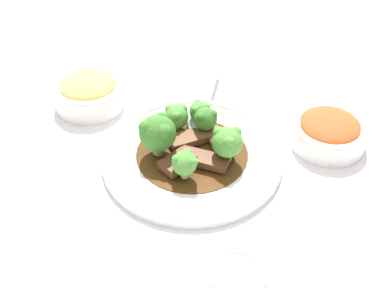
{
  "coord_description": "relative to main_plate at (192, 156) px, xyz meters",
  "views": [
    {
      "loc": [
        0.6,
        -0.02,
        0.55
      ],
      "look_at": [
        0.0,
        0.0,
        0.03
      ],
      "focal_mm": 50.0,
      "sensor_mm": 36.0,
      "label": 1
    }
  ],
  "objects": [
    {
      "name": "main_plate",
      "position": [
        0.0,
        0.0,
        0.0
      ],
      "size": [
        0.27,
        0.27,
        0.02
      ],
      "color": "white",
      "rests_on": "ground_plane"
    },
    {
      "name": "ground_plane",
      "position": [
        0.0,
        0.0,
        -0.01
      ],
      "size": [
        4.0,
        4.0,
        0.0
      ],
      "primitive_type": "plane",
      "color": "silver"
    },
    {
      "name": "side_bowl_appetizer",
      "position": [
        -0.15,
        -0.17,
        0.02
      ],
      "size": [
        0.12,
        0.12,
        0.05
      ],
      "color": "white",
      "rests_on": "ground_plane"
    },
    {
      "name": "broccoli_floret_1",
      "position": [
        0.0,
        -0.05,
        0.05
      ],
      "size": [
        0.05,
        0.05,
        0.06
      ],
      "color": "#7FA84C",
      "rests_on": "main_plate"
    },
    {
      "name": "broccoli_floret_0",
      "position": [
        0.02,
        0.05,
        0.04
      ],
      "size": [
        0.05,
        0.05,
        0.06
      ],
      "color": "#7FA84C",
      "rests_on": "main_plate"
    },
    {
      "name": "broccoli_floret_4",
      "position": [
        0.05,
        -0.01,
        0.04
      ],
      "size": [
        0.04,
        0.04,
        0.04
      ],
      "color": "#8EB756",
      "rests_on": "main_plate"
    },
    {
      "name": "sauce_dish",
      "position": [
        0.21,
        0.05,
        -0.0
      ],
      "size": [
        0.07,
        0.07,
        0.01
      ],
      "color": "white",
      "rests_on": "ground_plane"
    },
    {
      "name": "beef_strip_0",
      "position": [
        0.02,
        0.02,
        0.01
      ],
      "size": [
        0.05,
        0.08,
        0.01
      ],
      "color": "#56331E",
      "rests_on": "main_plate"
    },
    {
      "name": "beef_strip_1",
      "position": [
        -0.02,
        0.04,
        0.01
      ],
      "size": [
        0.08,
        0.05,
        0.01
      ],
      "color": "brown",
      "rests_on": "main_plate"
    },
    {
      "name": "beef_strip_2",
      "position": [
        0.03,
        -0.02,
        0.02
      ],
      "size": [
        0.06,
        0.06,
        0.01
      ],
      "color": "#56331E",
      "rests_on": "main_plate"
    },
    {
      "name": "broccoli_floret_3",
      "position": [
        -0.06,
        -0.02,
        0.03
      ],
      "size": [
        0.04,
        0.04,
        0.04
      ],
      "color": "#7FA84C",
      "rests_on": "main_plate"
    },
    {
      "name": "side_bowl_kimchi",
      "position": [
        -0.04,
        0.21,
        0.01
      ],
      "size": [
        0.12,
        0.12,
        0.05
      ],
      "color": "white",
      "rests_on": "ground_plane"
    },
    {
      "name": "broccoli_floret_2",
      "position": [
        -0.04,
        0.02,
        0.04
      ],
      "size": [
        0.04,
        0.04,
        0.05
      ],
      "color": "#7FA84C",
      "rests_on": "main_plate"
    },
    {
      "name": "broccoli_floret_5",
      "position": [
        -0.07,
        0.01,
        0.04
      ],
      "size": [
        0.03,
        0.03,
        0.04
      ],
      "color": "#8EB756",
      "rests_on": "main_plate"
    },
    {
      "name": "beef_strip_3",
      "position": [
        -0.03,
        -0.0,
        0.01
      ],
      "size": [
        0.05,
        0.08,
        0.01
      ],
      "color": "brown",
      "rests_on": "main_plate"
    },
    {
      "name": "serving_spoon",
      "position": [
        -0.08,
        0.02,
        0.02
      ],
      "size": [
        0.2,
        0.07,
        0.01
      ],
      "color": "#B7B7BC",
      "rests_on": "main_plate"
    }
  ]
}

